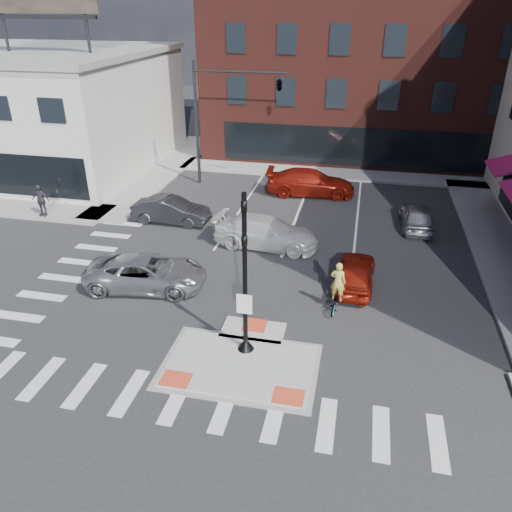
% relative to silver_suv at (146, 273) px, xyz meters
% --- Properties ---
extents(ground, '(120.00, 120.00, 0.00)m').
position_rel_silver_suv_xyz_m(ground, '(5.31, -3.88, -0.73)').
color(ground, '#28282B').
rests_on(ground, ground).
extents(refuge_island, '(5.40, 4.65, 0.13)m').
position_rel_silver_suv_xyz_m(refuge_island, '(5.31, -4.14, -0.68)').
color(refuge_island, gray).
rests_on(refuge_island, ground).
extents(sidewalk_nw, '(23.50, 20.50, 0.15)m').
position_rel_silver_suv_xyz_m(sidewalk_nw, '(-11.45, 11.40, -0.65)').
color(sidewalk_nw, gray).
rests_on(sidewalk_nw, ground).
extents(sidewalk_e, '(3.00, 24.00, 0.15)m').
position_rel_silver_suv_xyz_m(sidewalk_e, '(16.11, 6.12, -0.65)').
color(sidewalk_e, gray).
rests_on(sidewalk_e, ground).
extents(sidewalk_n, '(26.00, 3.00, 0.15)m').
position_rel_silver_suv_xyz_m(sidewalk_n, '(8.31, 18.12, -0.65)').
color(sidewalk_n, gray).
rests_on(sidewalk_n, ground).
extents(building_nw, '(20.40, 16.40, 14.40)m').
position_rel_silver_suv_xyz_m(building_nw, '(-16.67, 16.10, 3.50)').
color(building_nw, silver).
rests_on(building_nw, ground).
extents(building_n, '(24.40, 18.40, 15.50)m').
position_rel_silver_suv_xyz_m(building_n, '(8.31, 28.11, 7.08)').
color(building_n, '#4C1D17').
rests_on(building_n, ground).
extents(building_far_left, '(10.00, 12.00, 10.00)m').
position_rel_silver_suv_xyz_m(building_far_left, '(1.31, 48.12, 4.27)').
color(building_far_left, slate).
rests_on(building_far_left, ground).
extents(building_far_right, '(12.00, 12.00, 12.00)m').
position_rel_silver_suv_xyz_m(building_far_right, '(14.31, 50.12, 5.27)').
color(building_far_right, brown).
rests_on(building_far_right, ground).
extents(signal_pole, '(0.60, 0.60, 5.98)m').
position_rel_silver_suv_xyz_m(signal_pole, '(5.31, -3.49, 1.63)').
color(signal_pole, black).
rests_on(signal_pole, refuge_island).
extents(mast_arm_signal, '(6.10, 2.24, 8.00)m').
position_rel_silver_suv_xyz_m(mast_arm_signal, '(1.84, 14.12, 5.48)').
color(mast_arm_signal, black).
rests_on(mast_arm_signal, ground).
extents(silver_suv, '(5.51, 3.10, 1.45)m').
position_rel_silver_suv_xyz_m(silver_suv, '(0.00, 0.00, 0.00)').
color(silver_suv, '#A0A2A7').
rests_on(silver_suv, ground).
extents(red_sedan, '(1.76, 4.07, 1.37)m').
position_rel_silver_suv_xyz_m(red_sedan, '(8.97, 2.12, -0.04)').
color(red_sedan, maroon).
rests_on(red_sedan, ground).
extents(white_pickup, '(5.52, 2.58, 1.56)m').
position_rel_silver_suv_xyz_m(white_pickup, '(4.31, 5.22, 0.05)').
color(white_pickup, silver).
rests_on(white_pickup, ground).
extents(bg_car_dark, '(4.43, 1.63, 1.45)m').
position_rel_silver_suv_xyz_m(bg_car_dark, '(-1.57, 7.12, -0.00)').
color(bg_car_dark, '#222327').
rests_on(bg_car_dark, ground).
extents(bg_car_silver, '(1.75, 4.14, 1.40)m').
position_rel_silver_suv_xyz_m(bg_car_silver, '(12.03, 9.34, -0.03)').
color(bg_car_silver, '#A9ACB0').
rests_on(bg_car_silver, ground).
extents(bg_car_red, '(5.82, 2.69, 1.65)m').
position_rel_silver_suv_xyz_m(bg_car_red, '(5.62, 13.38, 0.10)').
color(bg_car_red, maroon).
rests_on(bg_car_red, ground).
extents(cyclist, '(0.83, 1.77, 2.17)m').
position_rel_silver_suv_xyz_m(cyclist, '(8.30, 0.01, 0.00)').
color(cyclist, '#3F3F44').
rests_on(cyclist, ground).
extents(pedestrian_a, '(0.95, 0.82, 1.67)m').
position_rel_silver_suv_xyz_m(pedestrian_a, '(-9.04, 8.12, 0.26)').
color(pedestrian_a, black).
rests_on(pedestrian_a, sidewalk_nw).
extents(pedestrian_b, '(1.11, 0.48, 1.87)m').
position_rel_silver_suv_xyz_m(pedestrian_b, '(-9.13, 6.12, 0.36)').
color(pedestrian_b, '#342E38').
rests_on(pedestrian_b, sidewalk_nw).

